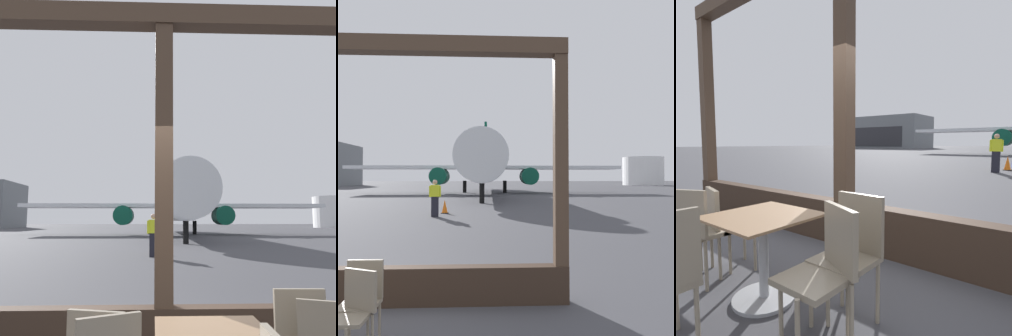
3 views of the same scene
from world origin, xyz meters
TOP-DOWN VIEW (x-y plane):
  - ground_plane at (0.00, 40.00)m, footprint 220.00×220.00m
  - window_frame at (0.00, 0.00)m, footprint 7.23×0.24m
  - airplane at (1.93, 32.90)m, footprint 30.83×34.14m
  - ground_crew_worker at (-0.11, 11.21)m, footprint 0.52×0.30m
  - traffic_cone at (0.15, 12.77)m, footprint 0.36×0.36m
  - fuel_storage_tank at (37.49, 71.47)m, footprint 8.89×8.89m

SIDE VIEW (x-z plane):
  - ground_plane at x=0.00m, z-range 0.00..0.00m
  - traffic_cone at x=0.15m, z-range -0.02..0.68m
  - ground_crew_worker at x=-0.11m, z-range 0.03..1.77m
  - window_frame at x=0.00m, z-range -0.50..3.46m
  - fuel_storage_tank at x=37.49m, z-range 0.00..6.38m
  - airplane at x=1.93m, z-range -1.80..8.30m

